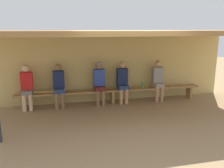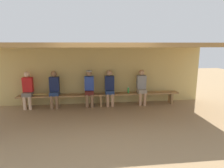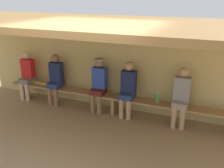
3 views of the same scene
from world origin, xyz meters
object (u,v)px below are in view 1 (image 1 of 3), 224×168
at_px(player_in_white, 100,81).
at_px(baseball_bat, 45,92).
at_px(player_rightmost, 27,85).
at_px(player_in_blue, 59,84).
at_px(water_bottle_orange, 143,84).
at_px(player_near_post, 158,79).
at_px(player_leftmost, 123,81).
at_px(bench, 112,92).

distance_m(player_in_white, baseball_bat, 1.70).
bearing_deg(player_rightmost, player_in_blue, 0.00).
bearing_deg(water_bottle_orange, player_in_white, -179.61).
bearing_deg(player_in_blue, player_rightmost, 180.00).
bearing_deg(player_in_white, player_near_post, -0.01).
distance_m(player_rightmost, baseball_bat, 0.56).
height_order(player_in_white, player_near_post, player_in_white).
bearing_deg(player_leftmost, player_in_white, 179.96).
xyz_separation_m(player_rightmost, player_in_blue, (0.93, 0.00, 0.00)).
distance_m(player_rightmost, player_in_blue, 0.93).
relative_size(water_bottle_orange, baseball_bat, 0.28).
bearing_deg(player_near_post, baseball_bat, -179.95).
relative_size(player_rightmost, player_in_blue, 1.00).
distance_m(water_bottle_orange, baseball_bat, 3.15).
height_order(player_in_white, water_bottle_orange, player_in_white).
xyz_separation_m(bench, water_bottle_orange, (1.05, 0.01, 0.18)).
xyz_separation_m(water_bottle_orange, baseball_bat, (-3.15, -0.01, -0.08)).
height_order(player_in_blue, baseball_bat, player_in_blue).
relative_size(bench, player_near_post, 4.49).
distance_m(player_leftmost, baseball_bat, 2.44).
height_order(player_in_blue, water_bottle_orange, player_in_blue).
bearing_deg(player_rightmost, player_in_white, 0.01).
bearing_deg(player_rightmost, player_near_post, 0.00).
relative_size(player_in_blue, player_in_white, 0.99).
distance_m(player_in_blue, player_near_post, 3.24).
distance_m(player_in_white, player_near_post, 1.98).
bearing_deg(bench, player_near_post, 0.11).
xyz_separation_m(player_rightmost, player_in_white, (2.18, 0.00, 0.02)).
bearing_deg(baseball_bat, player_leftmost, 5.32).
height_order(bench, player_rightmost, player_rightmost).
bearing_deg(bench, player_in_blue, 179.89).
height_order(bench, player_in_blue, player_in_blue).
relative_size(bench, player_rightmost, 4.49).
relative_size(player_in_blue, water_bottle_orange, 5.72).
xyz_separation_m(player_in_blue, player_in_white, (1.26, 0.00, 0.02)).
distance_m(player_in_blue, baseball_bat, 0.48).
bearing_deg(baseball_bat, player_in_white, 5.37).
height_order(bench, baseball_bat, baseball_bat).
relative_size(bench, player_in_blue, 4.49).
bearing_deg(player_in_blue, baseball_bat, -179.58).
xyz_separation_m(player_leftmost, water_bottle_orange, (0.71, 0.01, -0.16)).
distance_m(player_near_post, baseball_bat, 3.67).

